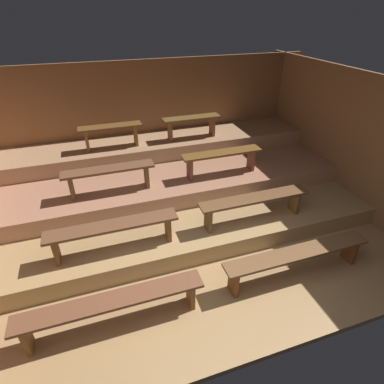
{
  "coord_description": "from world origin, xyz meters",
  "views": [
    {
      "loc": [
        -1.03,
        -1.84,
        3.08
      ],
      "look_at": [
        0.23,
        1.93,
        0.62
      ],
      "focal_mm": 28.55,
      "sensor_mm": 36.0,
      "label": 1
    }
  ],
  "objects": [
    {
      "name": "bench_middle_left",
      "position": [
        -0.93,
        2.45,
        0.87
      ],
      "size": [
        1.38,
        0.26,
        0.41
      ],
      "color": "brown",
      "rests_on": "platform_middle"
    },
    {
      "name": "ground",
      "position": [
        0.0,
        2.08,
        -0.04
      ],
      "size": [
        6.87,
        4.96,
        0.08
      ],
      "primitive_type": "cube",
      "color": "tan"
    },
    {
      "name": "bench_middle_right",
      "position": [
        0.93,
        2.45,
        0.87
      ],
      "size": [
        1.38,
        0.26,
        0.41
      ],
      "color": "brown",
      "rests_on": "platform_middle"
    },
    {
      "name": "bench_floor_left",
      "position": [
        -1.16,
        0.46,
        0.33
      ],
      "size": [
        2.0,
        0.26,
        0.41
      ],
      "color": "brown",
      "rests_on": "ground"
    },
    {
      "name": "bench_upper_right",
      "position": [
        0.76,
        3.54,
        1.14
      ],
      "size": [
        1.1,
        0.26,
        0.41
      ],
      "color": "brown",
      "rests_on": "platform_upper"
    },
    {
      "name": "wall_right",
      "position": [
        3.07,
        2.08,
        1.1
      ],
      "size": [
        0.06,
        4.96,
        2.21
      ],
      "primitive_type": "cube",
      "color": "olive",
      "rests_on": "ground"
    },
    {
      "name": "platform_lower",
      "position": [
        0.0,
        2.59,
        0.14
      ],
      "size": [
        6.07,
        3.14,
        0.28
      ],
      "primitive_type": "cube",
      "color": "tan",
      "rests_on": "ground"
    },
    {
      "name": "platform_upper",
      "position": [
        0.0,
        3.67,
        0.69
      ],
      "size": [
        6.07,
        0.98,
        0.28
      ],
      "primitive_type": "cube",
      "color": "tan",
      "rests_on": "platform_middle"
    },
    {
      "name": "bench_lower_right",
      "position": [
        1.02,
        1.4,
        0.6
      ],
      "size": [
        1.68,
        0.26,
        0.41
      ],
      "color": "brown",
      "rests_on": "platform_lower"
    },
    {
      "name": "platform_middle",
      "position": [
        0.0,
        3.07,
        0.42
      ],
      "size": [
        6.07,
        2.17,
        0.28
      ],
      "primitive_type": "cube",
      "color": "tan",
      "rests_on": "platform_lower"
    },
    {
      "name": "wall_back",
      "position": [
        0.0,
        4.19,
        1.1
      ],
      "size": [
        6.87,
        0.06,
        2.21
      ],
      "primitive_type": "cube",
      "color": "#956039",
      "rests_on": "ground"
    },
    {
      "name": "bench_lower_left",
      "position": [
        -1.02,
        1.4,
        0.6
      ],
      "size": [
        1.68,
        0.26,
        0.41
      ],
      "color": "brown",
      "rests_on": "platform_lower"
    },
    {
      "name": "bench_floor_right",
      "position": [
        1.16,
        0.46,
        0.33
      ],
      "size": [
        2.0,
        0.26,
        0.41
      ],
      "color": "brown",
      "rests_on": "ground"
    },
    {
      "name": "bench_upper_left",
      "position": [
        -0.76,
        3.54,
        1.14
      ],
      "size": [
        1.1,
        0.26,
        0.41
      ],
      "color": "brown",
      "rests_on": "platform_upper"
    }
  ]
}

